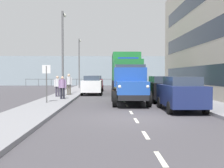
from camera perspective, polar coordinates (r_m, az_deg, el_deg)
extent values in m
plane|color=#423F44|center=(22.66, 1.90, -2.65)|extent=(80.00, 80.00, 0.00)
cube|color=gray|center=(23.36, 13.41, -2.38)|extent=(2.35, 42.17, 0.15)
cube|color=gray|center=(22.89, -9.85, -2.45)|extent=(2.35, 42.17, 0.15)
cube|color=silver|center=(6.17, 10.17, -15.16)|extent=(0.12, 1.10, 0.01)
cube|color=silver|center=(8.36, 7.05, -10.58)|extent=(0.12, 1.10, 0.01)
cube|color=silver|center=(10.88, 5.12, -7.64)|extent=(0.12, 1.10, 0.01)
cube|color=silver|center=(13.16, 4.04, -5.97)|extent=(0.12, 1.10, 0.01)
cube|color=silver|center=(16.05, 3.12, -4.54)|extent=(0.12, 1.10, 0.01)
cube|color=silver|center=(18.26, 2.61, -3.75)|extent=(0.12, 1.10, 0.01)
cube|color=silver|center=(20.65, 2.19, -3.09)|extent=(0.12, 1.10, 0.01)
cube|color=silver|center=(23.62, 1.78, -2.46)|extent=(0.12, 1.10, 0.01)
cube|color=silver|center=(26.09, 1.51, -2.04)|extent=(0.12, 1.10, 0.01)
cube|color=silver|center=(28.81, 1.27, -1.66)|extent=(0.12, 1.10, 0.01)
cube|color=silver|center=(31.26, 1.09, -1.38)|extent=(0.12, 1.10, 0.01)
cube|color=silver|center=(33.70, 0.94, -1.14)|extent=(0.12, 1.10, 0.01)
cube|color=silver|center=(35.92, 0.82, -0.95)|extent=(0.12, 1.10, 0.01)
cube|color=silver|center=(38.39, 0.70, -0.76)|extent=(0.12, 1.10, 0.01)
cube|color=silver|center=(41.23, 0.58, -0.58)|extent=(0.12, 1.10, 0.01)
cube|color=#2D3847|center=(21.79, 17.79, 1.81)|extent=(0.08, 20.58, 1.40)
cube|color=#2D3847|center=(21.99, 17.87, 9.65)|extent=(0.08, 20.58, 1.40)
cube|color=#84939E|center=(46.66, 0.39, 2.78)|extent=(80.00, 0.80, 5.00)
cylinder|color=#4C5156|center=(45.64, 18.37, 0.32)|extent=(0.08, 0.08, 1.20)
cylinder|color=#4C5156|center=(45.02, 15.96, 0.32)|extent=(0.08, 0.08, 1.20)
cylinder|color=#4C5156|center=(44.48, 13.50, 0.32)|extent=(0.08, 0.08, 1.20)
cylinder|color=#4C5156|center=(44.02, 10.98, 0.32)|extent=(0.08, 0.08, 1.20)
cylinder|color=#4C5156|center=(43.65, 8.41, 0.32)|extent=(0.08, 0.08, 1.20)
cylinder|color=#4C5156|center=(43.36, 5.80, 0.33)|extent=(0.08, 0.08, 1.20)
cylinder|color=#4C5156|center=(43.17, 3.17, 0.33)|extent=(0.08, 0.08, 1.20)
cylinder|color=#4C5156|center=(43.07, 0.51, 0.32)|extent=(0.08, 0.08, 1.20)
cylinder|color=#4C5156|center=(43.06, -2.15, 0.32)|extent=(0.08, 0.08, 1.20)
cylinder|color=#4C5156|center=(43.15, -4.81, 0.32)|extent=(0.08, 0.08, 1.20)
cylinder|color=#4C5156|center=(43.33, -7.45, 0.32)|extent=(0.08, 0.08, 1.20)
cylinder|color=#4C5156|center=(43.60, -10.06, 0.31)|extent=(0.08, 0.08, 1.20)
cylinder|color=#4C5156|center=(43.95, -12.63, 0.31)|extent=(0.08, 0.08, 1.20)
cylinder|color=#4C5156|center=(44.40, -15.16, 0.31)|extent=(0.08, 0.08, 1.20)
cylinder|color=#4C5156|center=(44.93, -17.64, 0.30)|extent=(0.08, 0.08, 1.20)
cube|color=#4C5156|center=(43.06, 0.51, 1.02)|extent=(28.00, 0.08, 0.08)
cube|color=black|center=(16.99, 3.65, -2.16)|extent=(1.64, 5.60, 0.30)
cube|color=#1E479E|center=(15.12, 4.22, -0.77)|extent=(1.72, 1.90, 0.70)
cube|color=silver|center=(14.23, 4.55, -1.07)|extent=(1.16, 0.08, 0.56)
sphere|color=white|center=(14.31, 7.48, -0.54)|extent=(0.20, 0.20, 0.20)
sphere|color=white|center=(14.17, 1.59, -0.55)|extent=(0.20, 0.20, 0.20)
cube|color=#1E479E|center=(16.61, 3.75, 1.45)|extent=(1.93, 1.34, 1.15)
cube|color=#2D3847|center=(16.61, 3.75, 3.09)|extent=(1.79, 1.23, 0.56)
cube|color=#2D2319|center=(18.31, 3.31, -1.15)|extent=(2.10, 2.80, 0.16)
cube|color=black|center=(18.40, 6.44, -0.14)|extent=(0.08, 2.80, 0.56)
cube|color=black|center=(18.25, 0.15, -0.15)|extent=(0.08, 2.80, 0.56)
cylinder|color=black|center=(15.45, 7.73, -3.15)|extent=(0.24, 0.90, 0.90)
cylinder|color=black|center=(15.27, 0.54, -3.19)|extent=(0.24, 0.90, 0.90)
cylinder|color=black|center=(18.63, 6.23, -2.27)|extent=(0.24, 0.90, 0.90)
cylinder|color=black|center=(18.48, 0.27, -2.29)|extent=(0.24, 0.90, 0.90)
cube|color=#1E7033|center=(23.11, 3.39, 1.95)|extent=(2.40, 2.21, 2.60)
cube|color=#2D3847|center=(23.11, 3.40, 3.37)|extent=(2.20, 2.04, 0.80)
cube|color=#1933B2|center=(23.15, 3.40, 5.42)|extent=(1.75, 0.20, 0.16)
cube|color=#1E7033|center=(27.10, 2.75, 3.11)|extent=(2.50, 5.95, 3.00)
cube|color=black|center=(26.18, 2.87, -0.50)|extent=(2.00, 8.07, 0.36)
cylinder|color=black|center=(23.34, 6.19, -1.25)|extent=(0.28, 1.04, 1.04)
cylinder|color=black|center=(23.17, 0.53, -1.26)|extent=(0.28, 1.04, 1.04)
cylinder|color=black|center=(26.93, 5.22, -0.82)|extent=(0.28, 1.04, 1.04)
cylinder|color=black|center=(26.77, 0.32, -0.83)|extent=(0.28, 1.04, 1.04)
cylinder|color=black|center=(29.04, 4.77, -0.62)|extent=(0.28, 1.04, 1.04)
cylinder|color=black|center=(28.90, 0.23, -0.63)|extent=(0.28, 1.04, 1.04)
cube|color=navy|center=(14.04, 14.22, -2.26)|extent=(1.74, 3.82, 1.00)
cube|color=#2D3847|center=(13.81, 14.47, 0.62)|extent=(1.43, 2.10, 0.42)
cylinder|color=black|center=(15.05, 9.97, -3.87)|extent=(0.18, 0.60, 0.60)
cylinder|color=black|center=(15.45, 16.02, -3.76)|extent=(0.18, 0.60, 0.60)
cylinder|color=black|center=(12.74, 12.00, -4.93)|extent=(0.18, 0.60, 0.60)
cylinder|color=black|center=(13.22, 19.04, -4.75)|extent=(0.18, 0.60, 0.60)
cube|color=black|center=(18.83, 10.28, -1.18)|extent=(1.74, 4.22, 1.00)
cube|color=#2D3847|center=(18.61, 10.41, 0.97)|extent=(1.43, 2.32, 0.42)
cylinder|color=black|center=(20.01, 7.21, -2.42)|extent=(0.18, 0.60, 0.60)
cylinder|color=black|center=(20.31, 11.83, -2.38)|extent=(0.18, 0.60, 0.60)
cylinder|color=black|center=(17.43, 8.45, -3.07)|extent=(0.18, 0.60, 0.60)
cylinder|color=black|center=(17.78, 13.71, -3.00)|extent=(0.18, 0.60, 0.60)
cube|color=white|center=(24.89, -4.20, -0.40)|extent=(1.71, 4.07, 1.00)
cube|color=#2D3847|center=(25.07, -4.18, 1.24)|extent=(1.40, 2.24, 0.42)
cylinder|color=black|center=(23.62, -2.41, -1.74)|extent=(0.18, 0.60, 0.60)
cylinder|color=black|center=(23.72, -6.33, -1.73)|extent=(0.18, 0.60, 0.60)
cylinder|color=black|center=(26.14, -2.27, -1.38)|extent=(0.18, 0.60, 0.60)
cylinder|color=black|center=(26.23, -5.82, -1.38)|extent=(0.18, 0.60, 0.60)
cube|color=maroon|center=(30.84, -3.59, 0.05)|extent=(1.75, 4.45, 1.00)
cube|color=#2D3847|center=(31.02, -3.58, 1.37)|extent=(1.43, 2.45, 0.42)
cylinder|color=black|center=(29.45, -2.10, -1.01)|extent=(0.18, 0.60, 0.60)
cylinder|color=black|center=(29.53, -5.32, -1.01)|extent=(0.18, 0.60, 0.60)
cylinder|color=black|center=(32.21, -2.00, -0.76)|extent=(0.18, 0.60, 0.60)
cylinder|color=black|center=(32.28, -4.95, -0.76)|extent=(0.18, 0.60, 0.60)
cylinder|color=black|center=(19.04, -10.09, -1.96)|extent=(0.14, 0.14, 0.76)
cylinder|color=black|center=(19.07, -10.62, -1.96)|extent=(0.14, 0.14, 0.76)
cylinder|color=gray|center=(19.03, -10.37, 0.08)|extent=(0.34, 0.34, 0.60)
cylinder|color=gray|center=(18.99, -9.71, -0.01)|extent=(0.09, 0.09, 0.55)
cylinder|color=gray|center=(19.06, -11.02, -0.01)|extent=(0.09, 0.09, 0.55)
sphere|color=tan|center=(19.02, -10.38, 1.30)|extent=(0.21, 0.21, 0.21)
cylinder|color=#383342|center=(21.10, -11.12, -1.57)|extent=(0.14, 0.14, 0.77)
cylinder|color=#383342|center=(21.14, -11.60, -1.57)|extent=(0.14, 0.14, 0.77)
cylinder|color=silver|center=(21.09, -11.38, 0.29)|extent=(0.34, 0.34, 0.61)
cylinder|color=silver|center=(21.05, -10.79, 0.21)|extent=(0.09, 0.09, 0.56)
cylinder|color=silver|center=(21.13, -11.96, 0.21)|extent=(0.09, 0.09, 0.56)
sphere|color=tan|center=(21.08, -11.38, 1.40)|extent=(0.21, 0.21, 0.21)
cylinder|color=#4C473D|center=(22.83, -8.82, -1.20)|extent=(0.14, 0.14, 0.85)
cylinder|color=#4C473D|center=(22.86, -9.26, -1.20)|extent=(0.14, 0.14, 0.85)
cylinder|color=silver|center=(22.82, -9.05, 0.70)|extent=(0.34, 0.34, 0.67)
cylinder|color=silver|center=(22.79, -8.50, 0.62)|extent=(0.09, 0.09, 0.62)
cylinder|color=silver|center=(22.85, -9.60, 0.62)|extent=(0.09, 0.09, 0.62)
sphere|color=tan|center=(22.81, -9.06, 1.83)|extent=(0.23, 0.23, 0.23)
cylinder|color=#59595B|center=(22.08, -10.32, 6.31)|extent=(0.16, 0.16, 6.72)
cylinder|color=#59595B|center=(23.00, -10.19, 14.35)|extent=(0.10, 0.90, 0.10)
sphere|color=silver|center=(23.42, -10.01, 13.99)|extent=(0.32, 0.32, 0.32)
cylinder|color=#59595B|center=(34.49, -6.92, 4.31)|extent=(0.16, 0.16, 6.20)
cylinder|color=#59595B|center=(35.19, -6.86, 9.16)|extent=(0.10, 0.90, 0.10)
sphere|color=silver|center=(35.63, -6.79, 8.99)|extent=(0.32, 0.32, 0.32)
cylinder|color=#4C4C4C|center=(16.71, -13.58, -0.05)|extent=(0.07, 0.07, 2.20)
cube|color=silver|center=(16.70, -13.60, 3.04)|extent=(0.50, 0.04, 0.50)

